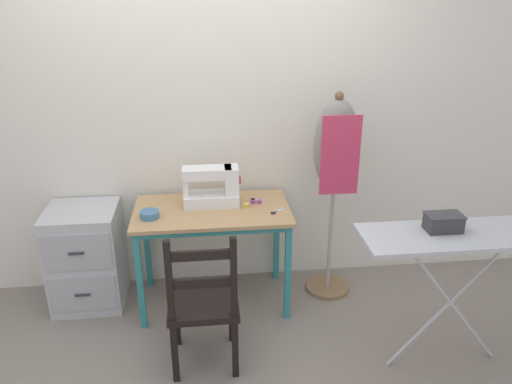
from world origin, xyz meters
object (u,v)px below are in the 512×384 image
object	(u,v)px
sewing_machine	(214,187)
thread_spool_mid_table	(253,201)
wooden_chair	(203,304)
filing_cabinet	(87,257)
thread_spool_far_edge	(259,202)
scissors	(276,212)
thread_spool_near_machine	(246,206)
ironing_board	(461,241)
fabric_bowl	(150,214)
storage_box	(443,222)
dress_form	(335,157)

from	to	relation	value
sewing_machine	thread_spool_mid_table	xyz separation A→B (m)	(0.26, -0.02, -0.11)
wooden_chair	thread_spool_mid_table	bearing A→B (deg)	62.58
filing_cabinet	wooden_chair	bearing A→B (deg)	-42.51
thread_spool_far_edge	wooden_chair	bearing A→B (deg)	-120.50
scissors	filing_cabinet	bearing A→B (deg)	171.33
scissors	thread_spool_near_machine	xyz separation A→B (m)	(-0.19, 0.09, 0.01)
scissors	thread_spool_near_machine	world-z (taller)	thread_spool_near_machine
filing_cabinet	ironing_board	xyz separation A→B (m)	(2.21, -0.87, 0.46)
fabric_bowl	thread_spool_mid_table	distance (m)	0.70
wooden_chair	storage_box	xyz separation A→B (m)	(1.32, -0.10, 0.49)
scissors	wooden_chair	bearing A→B (deg)	-132.67
scissors	dress_form	xyz separation A→B (m)	(0.42, 0.15, 0.31)
thread_spool_far_edge	storage_box	distance (m)	1.21
thread_spool_near_machine	wooden_chair	size ratio (longest dim) A/B	0.05
fabric_bowl	scissors	world-z (taller)	fabric_bowl
scissors	ironing_board	distance (m)	1.14
thread_spool_far_edge	thread_spool_near_machine	bearing A→B (deg)	-150.87
dress_form	filing_cabinet	bearing A→B (deg)	178.58
sewing_machine	thread_spool_far_edge	xyz separation A→B (m)	(0.31, -0.03, -0.11)
scissors	thread_spool_near_machine	size ratio (longest dim) A/B	2.66
thread_spool_mid_table	thread_spool_far_edge	bearing A→B (deg)	-8.07
dress_form	storage_box	bearing A→B (deg)	-63.14
scissors	thread_spool_far_edge	distance (m)	0.17
fabric_bowl	thread_spool_far_edge	distance (m)	0.74
thread_spool_near_machine	thread_spool_mid_table	size ratio (longest dim) A/B	1.08
thread_spool_near_machine	dress_form	world-z (taller)	dress_form
fabric_bowl	sewing_machine	bearing A→B (deg)	21.79
sewing_machine	storage_box	bearing A→B (deg)	-33.56
thread_spool_mid_table	dress_form	distance (m)	0.63
sewing_machine	fabric_bowl	bearing A→B (deg)	-158.21
filing_cabinet	dress_form	world-z (taller)	dress_form
fabric_bowl	wooden_chair	distance (m)	0.71
ironing_board	wooden_chair	bearing A→B (deg)	174.28
dress_form	storage_box	size ratio (longest dim) A/B	7.45
dress_form	storage_box	distance (m)	0.89
wooden_chair	storage_box	distance (m)	1.41
scissors	wooden_chair	world-z (taller)	wooden_chair
dress_form	storage_box	xyz separation A→B (m)	(0.40, -0.79, -0.12)
ironing_board	scissors	bearing A→B (deg)	143.49
scissors	thread_spool_far_edge	size ratio (longest dim) A/B	3.01
thread_spool_far_edge	dress_form	distance (m)	0.59
thread_spool_near_machine	storage_box	distance (m)	1.26
scissors	filing_cabinet	xyz separation A→B (m)	(-1.29, 0.20, -0.37)
wooden_chair	storage_box	size ratio (longest dim) A/B	4.56
filing_cabinet	fabric_bowl	bearing A→B (deg)	-21.76
thread_spool_mid_table	storage_box	bearing A→B (deg)	-39.42
dress_form	ironing_board	xyz separation A→B (m)	(0.49, -0.83, -0.22)
sewing_machine	thread_spool_far_edge	size ratio (longest dim) A/B	10.17
sewing_machine	thread_spool_near_machine	bearing A→B (deg)	-20.44
thread_spool_far_edge	filing_cabinet	xyz separation A→B (m)	(-1.20, 0.05, -0.38)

